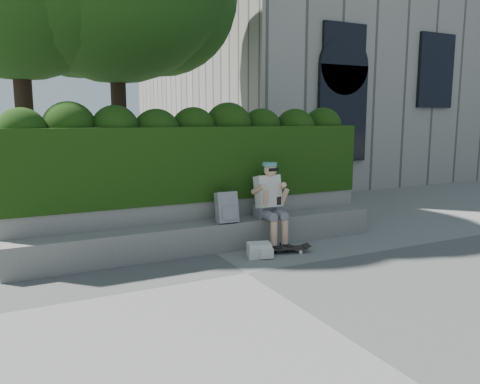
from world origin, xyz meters
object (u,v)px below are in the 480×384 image
skateboard (282,249)px  backpack_plaid (227,207)px  person (270,201)px  backpack_ground (259,250)px

skateboard → backpack_plaid: bearing=159.2°
skateboard → backpack_plaid: size_ratio=1.69×
person → backpack_ground: size_ratio=4.01×
backpack_plaid → skateboard: bearing=-34.0°
skateboard → backpack_ground: 0.43m
backpack_plaid → backpack_ground: (0.27, -0.58, -0.58)m
person → backpack_plaid: 0.75m
skateboard → backpack_plaid: 1.08m
backpack_plaid → person: bearing=-2.8°
person → backpack_ground: person is taller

